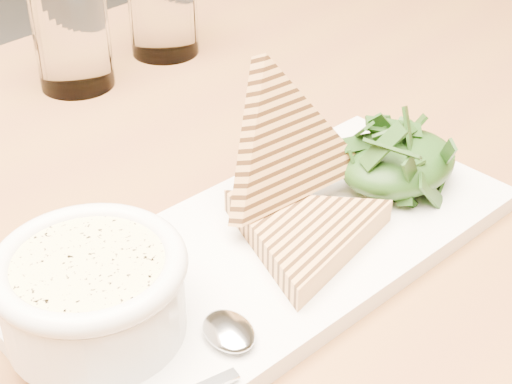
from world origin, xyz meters
TOP-DOWN VIEW (x-y plane):
  - table_top at (0.23, -0.17)m, footprint 1.36×1.00m
  - table_leg_br at (0.81, 0.20)m, footprint 0.06×0.06m
  - platter at (0.23, -0.25)m, footprint 0.40×0.20m
  - soup_bowl at (0.08, -0.25)m, footprint 0.11×0.11m
  - soup at (0.08, -0.25)m, footprint 0.10×0.10m
  - bowl_rim at (0.08, -0.25)m, footprint 0.12×0.12m
  - sandwich_flat at (0.24, -0.27)m, footprint 0.18×0.18m
  - sandwich_lean at (0.27, -0.22)m, footprint 0.15×0.14m
  - salad_base at (0.36, -0.25)m, footprint 0.10×0.08m
  - arugula_pile at (0.36, -0.25)m, footprint 0.11×0.10m
  - spoon_bowl at (0.14, -0.31)m, footprint 0.04×0.05m
  - glass_near at (0.26, 0.10)m, footprint 0.08×0.08m
  - glass_far at (0.38, 0.12)m, footprint 0.08×0.08m

SIDE VIEW (x-z plane):
  - table_leg_br at x=0.81m, z-range 0.00..0.72m
  - table_top at x=0.23m, z-range 0.72..0.76m
  - platter at x=0.23m, z-range 0.76..0.77m
  - spoon_bowl at x=0.14m, z-range 0.77..0.78m
  - sandwich_flat at x=0.24m, z-range 0.77..0.79m
  - salad_base at x=0.36m, z-range 0.77..0.81m
  - soup_bowl at x=0.08m, z-range 0.77..0.82m
  - arugula_pile at x=0.36m, z-range 0.77..0.83m
  - glass_far at x=0.38m, z-range 0.76..0.87m
  - glass_near at x=0.26m, z-range 0.76..0.88m
  - sandwich_lean at x=0.27m, z-range 0.74..0.91m
  - soup at x=0.08m, z-range 0.82..0.83m
  - bowl_rim at x=0.08m, z-range 0.82..0.83m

